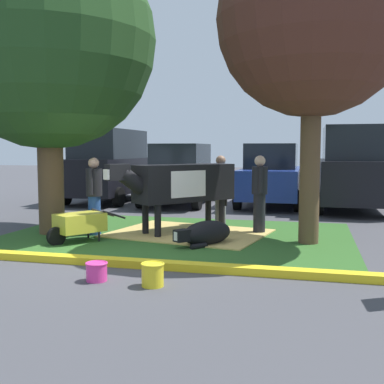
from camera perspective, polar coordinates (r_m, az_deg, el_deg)
ground_plane at (r=8.53m, az=-9.13°, el=-7.40°), size 80.00×80.00×0.00m
grass_island at (r=10.12m, az=-1.87°, el=-5.28°), size 7.23×5.08×0.02m
curb_yellow at (r=7.62m, az=-7.54°, el=-8.43°), size 8.43×0.24×0.12m
hay_bedding at (r=10.32m, az=-0.41°, el=-4.99°), size 3.60×2.97×0.04m
shade_tree_left at (r=10.94m, az=-16.99°, el=16.91°), size 4.59×4.59×6.43m
shade_tree_right at (r=9.73m, az=14.34°, el=19.28°), size 3.65×3.65×6.09m
cow_holstein at (r=10.35m, az=-1.37°, el=1.02°), size 2.28×2.66×1.55m
calf_lying at (r=9.12m, az=1.67°, el=-4.98°), size 1.07×1.22×0.48m
person_handler at (r=10.32m, az=-11.66°, el=-0.21°), size 0.34×0.53×1.66m
person_visitor_near at (r=10.39m, az=8.11°, el=0.02°), size 0.34×0.52×1.71m
person_visitor_far at (r=11.39m, az=3.45°, el=0.47°), size 0.47×0.34×1.69m
wheelbarrow at (r=9.64m, az=-13.45°, el=-3.68°), size 1.23×1.47×0.63m
bucket_pink at (r=6.88m, az=-11.38°, el=-9.30°), size 0.32×0.32×0.26m
bucket_yellow at (r=6.51m, az=-4.75°, el=-9.80°), size 0.32×0.32×0.32m
suv_black at (r=17.05m, az=-9.85°, el=3.16°), size 2.13×4.60×2.52m
sedan_silver at (r=15.93m, az=-1.34°, el=2.08°), size 2.03×4.40×2.02m
sedan_blue at (r=15.77m, az=9.53°, el=1.97°), size 2.03×4.40×2.02m
suv_dark_grey at (r=15.22m, az=18.63°, el=2.74°), size 2.13×4.60×2.52m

